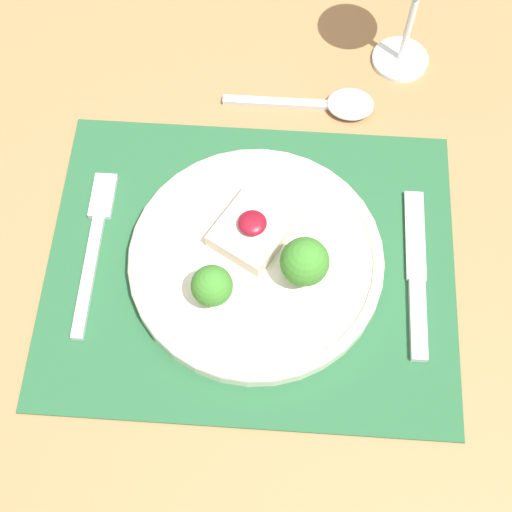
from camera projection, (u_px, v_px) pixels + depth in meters
ground_plane at (253, 421)px, 1.39m from camera, size 8.00×8.00×0.00m
dining_table at (251, 296)px, 0.81m from camera, size 1.25×1.09×0.72m
placemat at (251, 264)px, 0.73m from camera, size 0.42×0.34×0.00m
dinner_plate at (257, 259)px, 0.72m from camera, size 0.26×0.26×0.07m
fork at (95, 240)px, 0.74m from camera, size 0.02×0.19×0.01m
knife at (417, 284)px, 0.72m from camera, size 0.02×0.19×0.01m
spoon at (337, 104)px, 0.82m from camera, size 0.17×0.05×0.02m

